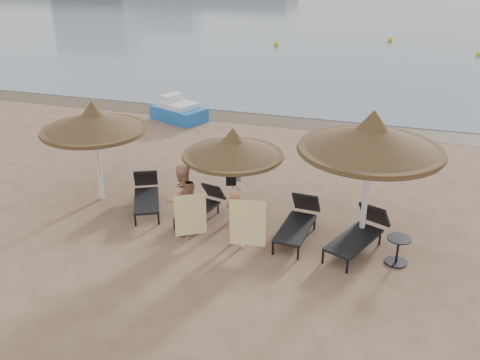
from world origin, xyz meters
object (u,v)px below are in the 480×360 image
Objects in this scene: lounger_near_left at (202,205)px; person_right at (236,212)px; palapa_left at (94,122)px; lounger_near_right at (299,221)px; palapa_center at (233,148)px; palapa_right at (372,139)px; side_table at (397,251)px; person_left at (182,194)px; lounger_far_right at (360,233)px; lounger_far_left at (146,194)px; pedal_boat at (178,111)px.

person_right is at bearing -29.70° from lounger_near_left.
palapa_left is 5.88m from lounger_near_right.
lounger_near_left is at bearing -174.88° from palapa_center.
palapa_right is at bearing -1.41° from palapa_center.
lounger_near_left reaches higher than side_table.
lounger_far_right is at bearing 148.55° from person_left.
palapa_right is 1.65× the size of lounger_far_left.
palapa_left is at bearing -161.86° from lounger_far_right.
lounger_far_left is 1.90m from person_left.
pedal_boat is (-8.75, 8.14, 0.07)m from side_table.
side_table is at bearing -6.62° from palapa_left.
lounger_far_left reaches higher than lounger_near_left.
person_left is at bearing -167.57° from palapa_right.
lounger_near_right is at bearing -163.96° from lounger_far_right.
lounger_near_right is 0.83× the size of pedal_boat.
person_left is at bearing -178.01° from side_table.
lounger_far_right is at bearing -30.99° from lounger_far_left.
lounger_far_left is at bearing -49.83° from pedal_boat.
palapa_right is 2.63m from lounger_near_right.
person_left is at bearing -60.49° from lounger_far_left.
lounger_near_left is 4.92m from side_table.
lounger_near_right is at bearing 7.43° from lounger_near_left.
palapa_right reaches higher than lounger_far_right.
lounger_far_left is at bearing -179.82° from palapa_center.
person_right reaches higher than lounger_near_left.
palapa_left reaches higher than person_left.
person_right is at bearing 132.72° from person_left.
palapa_left is 7.51m from pedal_boat.
pedal_boat reaches higher than side_table.
side_table is (2.32, -0.55, -0.10)m from lounger_near_right.
person_right is (-1.28, -0.93, 0.48)m from lounger_near_right.
lounger_far_left is 3.16m from person_right.
person_right is (1.41, -0.20, -0.17)m from person_left.
palapa_right is 2.19m from lounger_far_right.
person_left is 0.86× the size of pedal_boat.
person_left is at bearing 6.27° from person_right.
palapa_center is 2.36m from lounger_near_right.
lounger_near_left is at bearing -162.72° from lounger_far_right.
person_left is (-2.68, -0.73, 0.65)m from lounger_near_right.
palapa_left is at bearing -60.34° from pedal_boat.
lounger_near_left is 2.75× the size of side_table.
side_table is (6.48, -0.82, -0.09)m from lounger_far_left.
person_left reaches higher than pedal_boat.
person_right is at bearing -69.06° from palapa_center.
palapa_left is 1.61× the size of lounger_near_left.
side_table is at bearing 142.81° from person_left.
pedal_boat is (-5.16, 8.52, -0.51)m from person_right.
palapa_right is 1.85× the size of person_right.
lounger_far_right reaches higher than side_table.
side_table is 5.06m from person_left.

